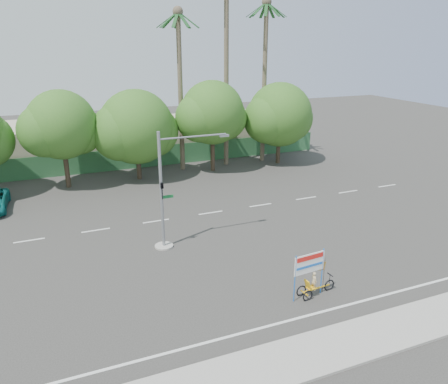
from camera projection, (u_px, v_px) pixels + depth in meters
name	position (u px, v px, depth m)	size (l,w,h in m)	color
ground	(228.00, 270.00, 23.57)	(120.00, 120.00, 0.00)	#33302D
sidewalk_near	(303.00, 357.00, 17.01)	(50.00, 2.40, 0.12)	gray
fence	(142.00, 157.00, 42.00)	(38.00, 0.08, 2.00)	#336B3D
building_left	(28.00, 146.00, 42.01)	(12.00, 8.00, 4.00)	#BEB297
building_right	(204.00, 134.00, 48.53)	(14.00, 8.00, 3.60)	#BEB297
tree_left	(61.00, 127.00, 35.08)	(6.66, 5.60, 8.07)	#473828
tree_center	(136.00, 129.00, 37.42)	(7.62, 6.40, 7.85)	#473828
tree_right	(212.00, 115.00, 39.68)	(6.90, 5.80, 8.36)	#473828
tree_far_right	(279.00, 117.00, 42.39)	(7.38, 6.20, 7.94)	#473828
palm_tall	(226.00, 54.00, 39.99)	(3.73, 3.79, 17.45)	#70604C
palm_mid	(265.00, 65.00, 41.78)	(3.73, 3.79, 15.45)	#70604C
palm_short	(180.00, 74.00, 38.91)	(3.73, 3.79, 14.45)	#70604C
traffic_signal	(167.00, 201.00, 25.29)	(4.72, 1.10, 7.00)	gray
trike_billboard	(312.00, 278.00, 20.86)	(2.48, 0.64, 2.44)	black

